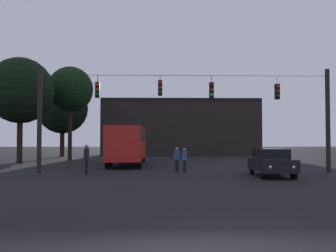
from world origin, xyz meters
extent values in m
plane|color=black|center=(0.00, 24.50, 0.00)|extent=(168.00, 168.00, 0.00)
cylinder|color=black|center=(-8.90, 15.70, 3.21)|extent=(0.28, 0.28, 6.43)
cylinder|color=black|center=(8.90, 15.70, 3.21)|extent=(0.28, 0.28, 6.43)
cylinder|color=black|center=(0.00, 15.70, 5.99)|extent=(17.80, 0.02, 0.02)
cylinder|color=black|center=(-5.39, 15.70, 5.76)|extent=(0.03, 0.03, 0.43)
cube|color=black|center=(-5.39, 15.70, 5.07)|extent=(0.26, 0.32, 0.95)
sphere|color=red|center=(-5.39, 15.52, 5.37)|extent=(0.20, 0.20, 0.20)
sphere|color=#5B3D0C|center=(-5.39, 15.52, 5.07)|extent=(0.20, 0.20, 0.20)
sphere|color=#0C4219|center=(-5.39, 15.52, 4.77)|extent=(0.20, 0.20, 0.20)
cylinder|color=black|center=(-1.54, 15.70, 5.83)|extent=(0.03, 0.03, 0.28)
cube|color=black|center=(-1.54, 15.70, 5.22)|extent=(0.26, 0.32, 0.95)
sphere|color=red|center=(-1.54, 15.52, 5.52)|extent=(0.20, 0.20, 0.20)
sphere|color=#5B3D0C|center=(-1.54, 15.52, 5.22)|extent=(0.20, 0.20, 0.20)
sphere|color=#0C4219|center=(-1.54, 15.52, 4.92)|extent=(0.20, 0.20, 0.20)
cylinder|color=black|center=(1.64, 15.70, 5.76)|extent=(0.03, 0.03, 0.42)
cube|color=black|center=(1.64, 15.70, 5.08)|extent=(0.26, 0.32, 0.95)
sphere|color=#510A0A|center=(1.64, 15.52, 5.38)|extent=(0.20, 0.20, 0.20)
sphere|color=#5B3D0C|center=(1.64, 15.52, 5.08)|extent=(0.20, 0.20, 0.20)
sphere|color=#1EE04C|center=(1.64, 15.52, 4.78)|extent=(0.20, 0.20, 0.20)
cylinder|color=black|center=(5.74, 15.70, 5.73)|extent=(0.03, 0.03, 0.50)
cube|color=black|center=(5.74, 15.70, 5.00)|extent=(0.26, 0.32, 0.95)
sphere|color=red|center=(5.74, 15.52, 5.30)|extent=(0.20, 0.20, 0.20)
sphere|color=#5B3D0C|center=(5.74, 15.52, 5.00)|extent=(0.20, 0.20, 0.20)
sphere|color=#0C4219|center=(5.74, 15.52, 4.70)|extent=(0.20, 0.20, 0.20)
cube|color=#B21E19|center=(-4.09, 23.28, 1.75)|extent=(2.54, 11.01, 2.50)
cube|color=black|center=(-4.09, 23.28, 2.36)|extent=(2.57, 10.35, 0.70)
cylinder|color=black|center=(-5.22, 27.24, 0.50)|extent=(0.28, 1.00, 1.00)
cylinder|color=black|center=(-3.00, 27.24, 0.50)|extent=(0.28, 1.00, 1.00)
cylinder|color=black|center=(-5.20, 21.08, 0.50)|extent=(0.28, 1.00, 1.00)
cylinder|color=black|center=(-2.98, 21.08, 0.50)|extent=(0.28, 1.00, 1.00)
cylinder|color=black|center=(-5.19, 19.10, 0.50)|extent=(0.28, 1.00, 1.00)
cylinder|color=black|center=(-2.97, 19.10, 0.50)|extent=(0.28, 1.00, 1.00)
cube|color=beige|center=(-4.11, 26.58, 2.36)|extent=(2.56, 0.81, 0.56)
cube|color=beige|center=(-4.09, 20.53, 2.36)|extent=(2.56, 0.81, 0.56)
cube|color=black|center=(4.55, 13.10, 0.66)|extent=(1.99, 4.38, 0.68)
cube|color=black|center=(4.55, 13.25, 1.26)|extent=(1.69, 2.39, 0.52)
cylinder|color=black|center=(5.27, 11.64, 0.32)|extent=(0.25, 0.65, 0.64)
cylinder|color=black|center=(3.70, 11.71, 0.32)|extent=(0.25, 0.65, 0.64)
cylinder|color=black|center=(5.40, 14.48, 0.32)|extent=(0.25, 0.65, 0.64)
cylinder|color=black|center=(3.82, 14.55, 0.32)|extent=(0.25, 0.65, 0.64)
sphere|color=white|center=(5.03, 10.97, 0.66)|extent=(0.18, 0.18, 0.18)
sphere|color=white|center=(3.88, 11.02, 0.66)|extent=(0.18, 0.18, 0.18)
cylinder|color=black|center=(-0.43, 16.57, 0.38)|extent=(0.14, 0.14, 0.76)
cylinder|color=black|center=(-0.49, 16.72, 0.38)|extent=(0.14, 0.14, 0.76)
cube|color=#2D4C7F|center=(-0.46, 16.64, 1.04)|extent=(0.35, 0.42, 0.57)
sphere|color=#8C6B51|center=(-0.46, 16.64, 1.43)|extent=(0.21, 0.21, 0.21)
cylinder|color=black|center=(-5.81, 14.58, 0.43)|extent=(0.14, 0.14, 0.86)
cylinder|color=black|center=(-5.81, 14.42, 0.43)|extent=(0.14, 0.14, 0.86)
cube|color=black|center=(-5.81, 14.50, 1.18)|extent=(0.25, 0.37, 0.64)
sphere|color=#8C6B51|center=(-5.81, 14.50, 1.62)|extent=(0.23, 0.23, 0.23)
cylinder|color=black|center=(-0.05, 15.82, 0.37)|extent=(0.14, 0.14, 0.75)
cylinder|color=black|center=(-0.03, 15.66, 0.37)|extent=(0.14, 0.14, 0.75)
cube|color=#2D4C7F|center=(-0.04, 15.74, 1.03)|extent=(0.30, 0.40, 0.56)
sphere|color=#8C6B51|center=(-0.04, 15.74, 1.41)|extent=(0.20, 0.20, 0.20)
cube|color=black|center=(1.37, 47.21, 3.47)|extent=(20.82, 11.92, 6.93)
cube|color=black|center=(1.37, 47.21, 7.18)|extent=(20.82, 11.92, 0.50)
cylinder|color=black|center=(-10.37, 30.33, 2.73)|extent=(0.40, 0.40, 5.46)
sphere|color=black|center=(-10.37, 30.33, 7.04)|extent=(4.50, 4.50, 4.50)
cylinder|color=black|center=(-13.29, 39.03, 1.86)|extent=(0.53, 0.53, 3.71)
sphere|color=black|center=(-13.29, 39.03, 5.87)|extent=(6.16, 6.16, 6.16)
cylinder|color=black|center=(-13.59, 25.55, 2.15)|extent=(0.47, 0.47, 4.29)
sphere|color=black|center=(-13.59, 25.55, 6.29)|extent=(5.72, 5.72, 5.72)
camera|label=1|loc=(-1.67, -7.88, 1.99)|focal=41.10mm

